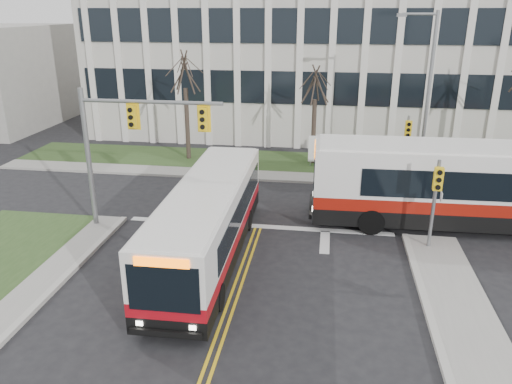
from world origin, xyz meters
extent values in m
plane|color=black|center=(0.00, 0.00, 0.00)|extent=(120.00, 120.00, 0.00)
cube|color=#9E9B93|center=(5.00, 15.20, 0.07)|extent=(44.00, 1.60, 0.14)
cube|color=#2D451D|center=(5.00, 18.00, 0.06)|extent=(44.00, 5.00, 0.12)
cube|color=#B4B0A6|center=(5.00, 30.00, 6.00)|extent=(40.00, 16.00, 12.00)
cylinder|color=slate|center=(-7.30, 7.20, 3.10)|extent=(0.22, 0.22, 6.20)
cylinder|color=slate|center=(-4.30, 7.20, 5.70)|extent=(6.00, 0.16, 0.16)
cube|color=yellow|center=(-5.10, 7.05, 5.10)|extent=(0.34, 0.24, 0.92)
cube|color=yellow|center=(-2.10, 7.05, 5.10)|extent=(0.34, 0.24, 0.92)
cylinder|color=slate|center=(7.20, 7.00, 1.90)|extent=(0.14, 0.14, 3.80)
cube|color=yellow|center=(7.20, 6.80, 3.10)|extent=(0.34, 0.24, 0.92)
cylinder|color=slate|center=(7.20, 15.50, 1.90)|extent=(0.14, 0.14, 3.80)
cube|color=yellow|center=(7.20, 15.30, 3.10)|extent=(0.34, 0.24, 0.92)
cylinder|color=slate|center=(8.20, 16.20, 4.60)|extent=(0.20, 0.20, 9.20)
cylinder|color=slate|center=(7.30, 16.20, 9.00)|extent=(1.80, 0.14, 0.14)
cube|color=slate|center=(6.40, 16.20, 8.95)|extent=(0.50, 0.25, 0.18)
cylinder|color=slate|center=(1.90, 17.50, 0.50)|extent=(0.08, 0.08, 1.00)
cylinder|color=slate|center=(3.10, 17.50, 0.50)|extent=(0.08, 0.08, 1.00)
cube|color=white|center=(2.50, 17.50, 1.20)|extent=(1.50, 0.12, 1.60)
cylinder|color=#42352B|center=(-6.00, 18.00, 2.31)|extent=(0.28, 0.28, 4.62)
cylinder|color=#42352B|center=(2.00, 18.20, 2.05)|extent=(0.28, 0.28, 4.09)
camera|label=1|loc=(2.92, -12.23, 9.27)|focal=35.00mm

